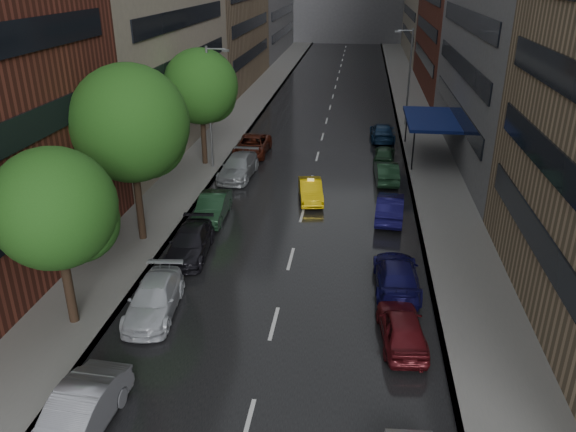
{
  "coord_description": "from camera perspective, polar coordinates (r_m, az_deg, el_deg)",
  "views": [
    {
      "loc": [
        3.19,
        -10.2,
        14.12
      ],
      "look_at": [
        0.0,
        14.84,
        3.0
      ],
      "focal_mm": 35.0,
      "sensor_mm": 36.0,
      "label": 1
    }
  ],
  "objects": [
    {
      "name": "sidewalk_right",
      "position": [
        62.09,
        12.64,
        10.13
      ],
      "size": [
        4.0,
        140.0,
        0.15
      ],
      "primitive_type": "cube",
      "color": "gray",
      "rests_on": "ground"
    },
    {
      "name": "parked_cars_left",
      "position": [
        34.6,
        -7.7,
        0.84
      ],
      "size": [
        2.6,
        36.12,
        1.59
      ],
      "color": "gray",
      "rests_on": "ground"
    },
    {
      "name": "taxi",
      "position": [
        37.25,
        2.31,
        2.6
      ],
      "size": [
        2.1,
        4.32,
        1.37
      ],
      "primitive_type": "imported",
      "rotation": [
        0.0,
        0.0,
        0.16
      ],
      "color": "yellow",
      "rests_on": "ground"
    },
    {
      "name": "tree_far",
      "position": [
        43.35,
        -8.88,
        12.86
      ],
      "size": [
        5.61,
        5.61,
        8.94
      ],
      "color": "#382619",
      "rests_on": "ground"
    },
    {
      "name": "tree_mid",
      "position": [
        30.71,
        -15.76,
        9.02
      ],
      "size": [
        6.19,
        6.19,
        9.87
      ],
      "color": "#382619",
      "rests_on": "ground"
    },
    {
      "name": "street_lamp_left",
      "position": [
        42.67,
        -7.88,
        11.06
      ],
      "size": [
        1.74,
        0.22,
        9.0
      ],
      "color": "gray",
      "rests_on": "sidewalk_left"
    },
    {
      "name": "street_lamp_right",
      "position": [
        56.15,
        12.14,
        13.8
      ],
      "size": [
        1.74,
        0.22,
        9.0
      ],
      "color": "gray",
      "rests_on": "sidewalk_right"
    },
    {
      "name": "awning",
      "position": [
        46.88,
        14.35,
        9.49
      ],
      "size": [
        4.0,
        8.0,
        3.12
      ],
      "color": "navy",
      "rests_on": "sidewalk_right"
    },
    {
      "name": "road",
      "position": [
        61.92,
        4.18,
        10.53
      ],
      "size": [
        14.0,
        140.0,
        0.01
      ],
      "primitive_type": "cube",
      "color": "black",
      "rests_on": "ground"
    },
    {
      "name": "sidewalk_left",
      "position": [
        63.01,
        -4.16,
        10.83
      ],
      "size": [
        4.0,
        140.0,
        0.15
      ],
      "primitive_type": "cube",
      "color": "gray",
      "rests_on": "ground"
    },
    {
      "name": "tree_near",
      "position": [
        24.1,
        -22.65,
        0.67
      ],
      "size": [
        4.97,
        4.97,
        7.92
      ],
      "color": "#382619",
      "rests_on": "ground"
    },
    {
      "name": "parked_cars_right",
      "position": [
        34.8,
        10.33,
        0.74
      ],
      "size": [
        2.23,
        42.69,
        1.53
      ],
      "color": "#A2A3A7",
      "rests_on": "ground"
    }
  ]
}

